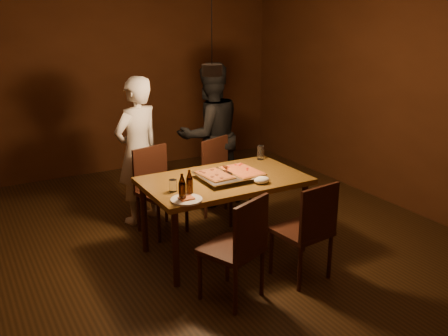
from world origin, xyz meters
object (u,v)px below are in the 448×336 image
dining_table (224,186)px  chair_far_left (157,182)px  diner_white (138,151)px  beer_bottle_b (189,183)px  chair_far_right (222,171)px  chair_near_left (240,240)px  plate_slice (186,200)px  beer_bottle_a (182,188)px  diner_dark (210,135)px  chair_near_right (309,223)px  pendant_lamp (212,69)px  pizza_tray (229,176)px

dining_table → chair_far_left: 0.88m
dining_table → diner_white: bearing=111.8°
chair_far_left → beer_bottle_b: 1.08m
dining_table → chair_far_right: size_ratio=2.76×
chair_near_left → diner_white: size_ratio=0.34×
plate_slice → beer_bottle_a: bearing=163.4°
chair_far_left → diner_dark: (0.86, 0.43, 0.30)m
beer_bottle_b → diner_white: diner_white is taller
plate_slice → diner_white: diner_white is taller
beer_bottle_a → chair_near_right: bearing=-27.6°
chair_far_left → pendant_lamp: bearing=96.0°
beer_bottle_b → diner_dark: diner_dark is taller
beer_bottle_a → diner_white: 1.45m
chair_near_right → diner_white: size_ratio=0.30×
chair_far_right → diner_dark: (0.08, 0.45, 0.30)m
pendant_lamp → diner_dark: bearing=63.3°
diner_white → diner_dark: 0.94m
dining_table → pizza_tray: size_ratio=2.73×
chair_far_left → pizza_tray: chair_far_left is taller
chair_far_left → pizza_tray: size_ratio=0.92×
diner_white → dining_table: bearing=89.8°
chair_near_right → plate_slice: chair_near_right is taller
pizza_tray → chair_far_left: bearing=120.1°
dining_table → chair_far_right: (0.41, 0.77, -0.14)m
diner_dark → beer_bottle_b: bearing=55.2°
diner_dark → diner_white: bearing=5.3°
dining_table → chair_far_right: chair_far_right is taller
plate_slice → diner_white: (0.11, 1.46, 0.04)m
beer_bottle_b → plate_slice: size_ratio=0.83×
dining_table → pendant_lamp: 1.09m
beer_bottle_b → pendant_lamp: size_ratio=0.20×
chair_far_right → pendant_lamp: size_ratio=0.49×
plate_slice → pendant_lamp: size_ratio=0.24×
diner_white → chair_far_left: bearing=81.3°
diner_white → pendant_lamp: 1.47m
dining_table → chair_far_right: bearing=61.9°
pizza_tray → plate_slice: 0.66m
chair_near_left → diner_white: bearing=71.3°
pizza_tray → beer_bottle_a: size_ratio=2.34×
chair_near_left → pendant_lamp: pendant_lamp is taller
beer_bottle_b → plate_slice: bearing=-126.8°
dining_table → plate_slice: size_ratio=5.67×
beer_bottle_b → dining_table: bearing=26.9°
chair_near_left → diner_white: (-0.12, 1.93, 0.27)m
beer_bottle_b → pendant_lamp: bearing=37.0°
pizza_tray → diner_white: 1.23m
dining_table → plate_slice: (-0.55, -0.35, 0.08)m
beer_bottle_a → pizza_tray: bearing=26.6°
chair_far_left → chair_near_left: same height
chair_far_right → plate_slice: 1.49m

